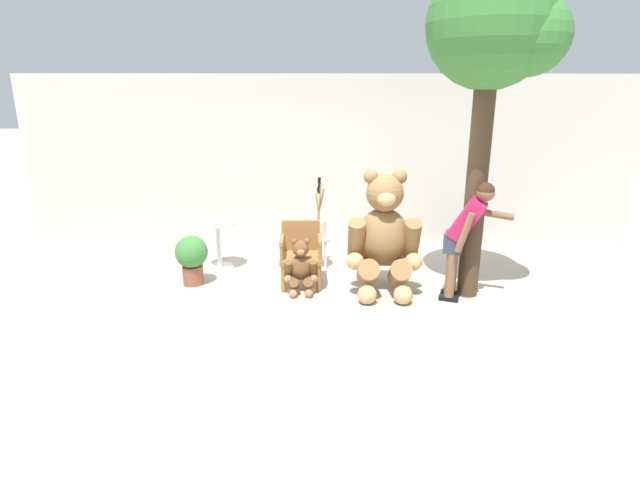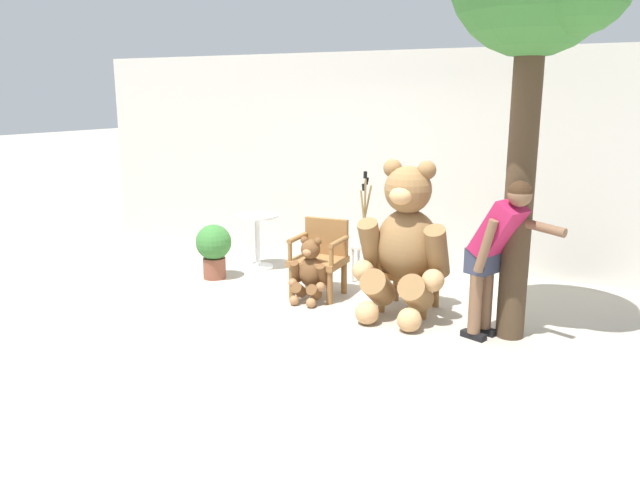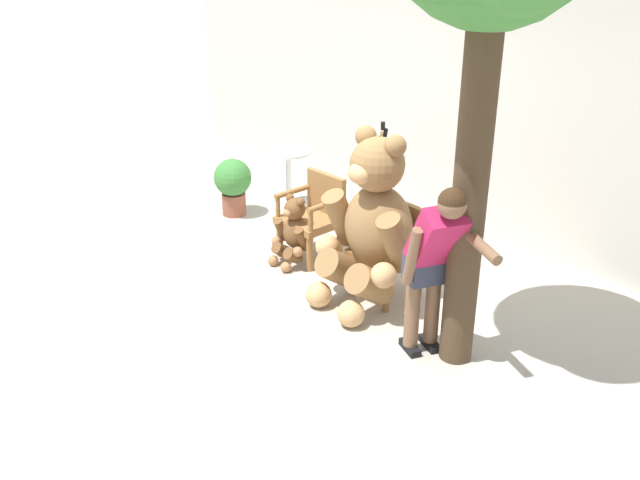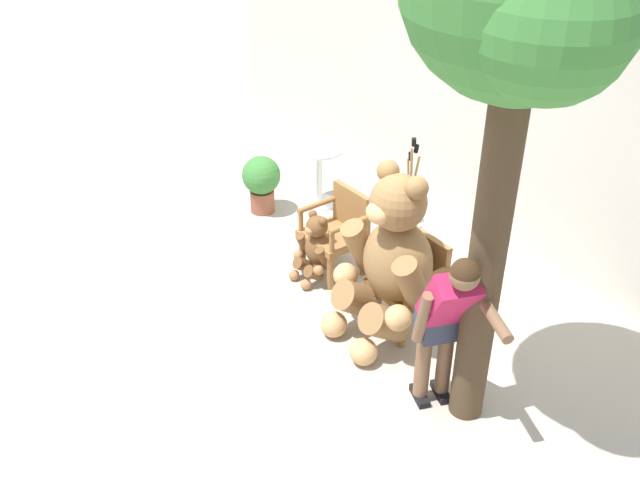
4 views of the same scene
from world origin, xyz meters
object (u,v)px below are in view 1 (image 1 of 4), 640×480
Objects in this scene: brush_bucket at (319,226)px; potted_plant at (192,256)px; teddy_bear_large at (384,234)px; teddy_bear_small at (301,266)px; person_visitor at (465,231)px; round_side_table at (218,239)px; patio_tree at (497,34)px; white_stool at (319,244)px; wooden_chair_left at (301,252)px; wooden_chair_right at (381,251)px.

potted_plant is at bearing -159.05° from brush_bucket.
teddy_bear_large is at bearing -49.70° from brush_bucket.
brush_bucket is at bearing 75.63° from teddy_bear_small.
teddy_bear_small is at bearing -179.31° from teddy_bear_large.
teddy_bear_large reaches higher than person_visitor.
brush_bucket is 1.32× the size of potted_plant.
brush_bucket is 1.25× the size of round_side_table.
round_side_table is at bearing 162.47° from patio_tree.
round_side_table is at bearing -178.88° from white_stool.
wooden_chair_left is at bearing 90.33° from teddy_bear_small.
potted_plant is at bearing 172.94° from patio_tree.
patio_tree is (1.16, -0.16, 2.36)m from teddy_bear_large.
white_stool is at bearing 144.57° from person_visitor.
white_stool is at bearing 75.65° from teddy_bear_small.
teddy_bear_small is at bearing -11.96° from potted_plant.
wooden_chair_left is 1.00× the size of wooden_chair_right.
wooden_chair_right is 2.40m from round_side_table.
teddy_bear_large is 0.40× the size of patio_tree.
round_side_table is at bearing 157.88° from teddy_bear_large.
teddy_bear_small is 0.81× the size of brush_bucket.
teddy_bear_large is 1.79× the size of brush_bucket.
person_visitor is 2.10× the size of round_side_table.
round_side_table is (-2.30, 0.93, -0.34)m from teddy_bear_large.
teddy_bear_large is 2.64m from patio_tree.
teddy_bear_small is 1.07× the size of potted_plant.
potted_plant is (-1.73, -0.66, 0.04)m from white_stool.
wooden_chair_left is 1.26× the size of potted_plant.
white_stool is 0.28m from brush_bucket.
person_visitor reaches higher than white_stool.
wooden_chair_right is 1.19× the size of round_side_table.
patio_tree is at bearing -17.53° from round_side_table.
wooden_chair_left is 1.40m from round_side_table.
wooden_chair_right is 1.09m from brush_bucket.
wooden_chair_right is 0.22× the size of patio_tree.
brush_bucket is at bearing 144.54° from person_visitor.
patio_tree is (2.23, -0.15, 2.80)m from teddy_bear_small.
person_visitor reaches higher than potted_plant.
person_visitor is (2.02, -0.56, 0.44)m from wooden_chair_left.
round_side_table is (-1.48, -0.03, 0.09)m from white_stool.
teddy_bear_large is at bearing -22.12° from round_side_table.
white_stool is 0.64× the size of round_side_table.
potted_plant is at bearing 173.27° from teddy_bear_large.
teddy_bear_large is 2.59m from potted_plant.
patio_tree is at bearing 32.96° from person_visitor.
teddy_bear_small is at bearing 176.27° from patio_tree.
patio_tree is at bearing -7.77° from teddy_bear_large.
round_side_table is at bearing 68.32° from potted_plant.
potted_plant is (-3.71, 0.46, -2.75)m from patio_tree.
round_side_table is at bearing 159.28° from person_visitor.
teddy_bear_small is 1.01× the size of round_side_table.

